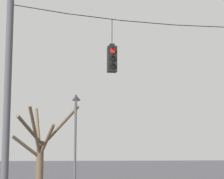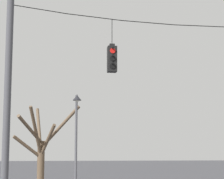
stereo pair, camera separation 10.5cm
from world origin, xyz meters
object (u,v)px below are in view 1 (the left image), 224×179
object	(u,v)px
utility_pole_left	(7,104)
street_lamp	(76,127)
bare_tree	(40,151)
traffic_light_near_right_pole	(112,59)

from	to	relation	value
utility_pole_left	street_lamp	world-z (taller)	utility_pole_left
street_lamp	bare_tree	world-z (taller)	street_lamp
street_lamp	traffic_light_near_right_pole	bearing A→B (deg)	-79.99
utility_pole_left	bare_tree	distance (m)	7.32
street_lamp	bare_tree	distance (m)	2.60
traffic_light_near_right_pole	street_lamp	bearing A→B (deg)	100.01
utility_pole_left	traffic_light_near_right_pole	world-z (taller)	utility_pole_left
street_lamp	bare_tree	xyz separation A→B (m)	(-1.71, 1.58, -1.16)
utility_pole_left	bare_tree	world-z (taller)	utility_pole_left
street_lamp	bare_tree	size ratio (longest dim) A/B	1.08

